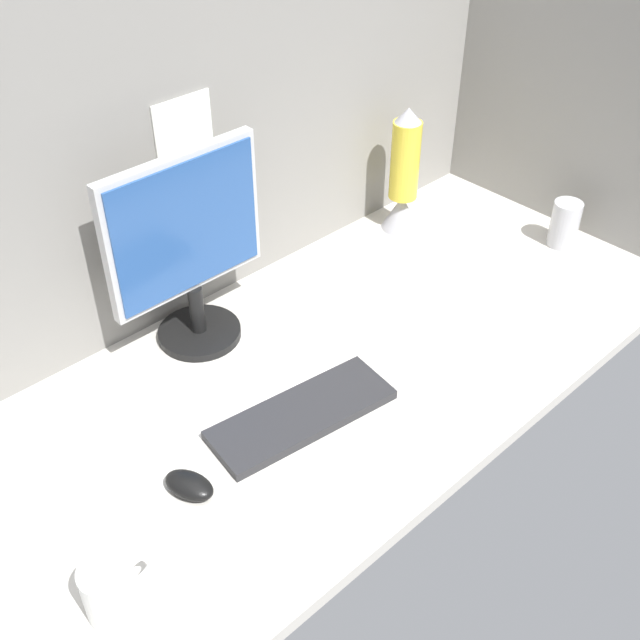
% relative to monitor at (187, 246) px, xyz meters
% --- Properties ---
extents(ground_plane, '(1.80, 0.80, 0.03)m').
position_rel_monitor_xyz_m(ground_plane, '(0.14, -0.25, -0.25)').
color(ground_plane, beige).
extents(cubicle_wall_back, '(1.80, 0.06, 0.74)m').
position_rel_monitor_xyz_m(cubicle_wall_back, '(0.14, 0.12, 0.14)').
color(cubicle_wall_back, gray).
rests_on(cubicle_wall_back, ground_plane).
extents(cubicle_wall_side, '(0.05, 0.80, 0.74)m').
position_rel_monitor_xyz_m(cubicle_wall_side, '(1.01, -0.25, 0.14)').
color(cubicle_wall_side, gray).
rests_on(cubicle_wall_side, ground_plane).
extents(monitor, '(0.36, 0.18, 0.43)m').
position_rel_monitor_xyz_m(monitor, '(0.00, 0.00, 0.00)').
color(monitor, black).
rests_on(monitor, ground_plane).
extents(keyboard, '(0.38, 0.18, 0.02)m').
position_rel_monitor_xyz_m(keyboard, '(-0.01, -0.35, -0.22)').
color(keyboard, '#262628').
rests_on(keyboard, ground_plane).
extents(mouse, '(0.08, 0.11, 0.03)m').
position_rel_monitor_xyz_m(mouse, '(-0.27, -0.34, -0.21)').
color(mouse, black).
rests_on(mouse, ground_plane).
extents(mug_steel, '(0.07, 0.07, 0.12)m').
position_rel_monitor_xyz_m(mug_steel, '(0.89, -0.34, -0.17)').
color(mug_steel, '#B2B2B7').
rests_on(mug_steel, ground_plane).
extents(mug_ceramic_white, '(0.12, 0.08, 0.10)m').
position_rel_monitor_xyz_m(mug_ceramic_white, '(-0.49, -0.45, -0.18)').
color(mug_ceramic_white, white).
rests_on(mug_ceramic_white, ground_plane).
extents(lava_lamp, '(0.10, 0.10, 0.33)m').
position_rel_monitor_xyz_m(lava_lamp, '(0.66, -0.00, -0.09)').
color(lava_lamp, '#A5A5AD').
rests_on(lava_lamp, ground_plane).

